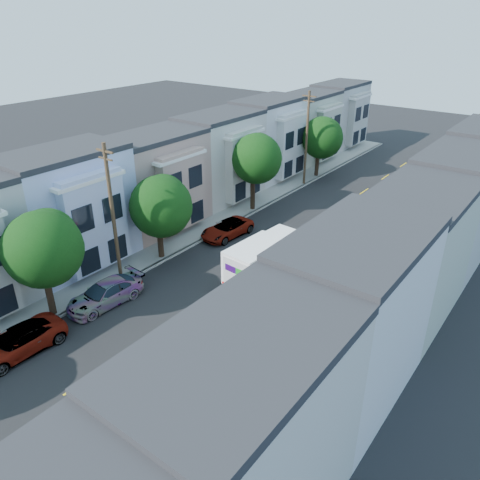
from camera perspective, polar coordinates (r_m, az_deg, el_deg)
The scene contains 25 objects.
ground at distance 29.68m, azimuth -9.27°, elevation -10.48°, with size 160.00×160.00×0.00m, color black.
road_slab at distance 39.77m, azimuth 6.25°, elevation -0.11°, with size 12.00×70.00×0.02m, color black.
curb_left at distance 42.80m, azimuth -0.67°, elevation 2.14°, with size 0.30×70.00×0.15m, color gray.
curb_right at distance 37.41m, azimuth 14.19°, elevation -2.50°, with size 0.30×70.00×0.15m, color gray.
sidewalk_left at distance 43.54m, azimuth -2.03°, elevation 2.56°, with size 2.60×70.00×0.15m, color gray.
sidewalk_right at distance 37.02m, azimuth 16.01°, elevation -3.07°, with size 2.60×70.00×0.15m, color gray.
centerline at distance 39.77m, azimuth 6.25°, elevation -0.12°, with size 0.12×70.00×0.01m, color gold.
townhouse_row_left at distance 45.87m, azimuth -5.73°, elevation 3.61°, with size 5.00×70.00×8.50m, color #B1B8A4.
townhouse_row_right at distance 36.17m, azimuth 21.54°, elevation -4.86°, with size 5.00×70.00×8.50m, color #B1B8A4.
tree_b at distance 30.07m, azimuth -22.95°, elevation -1.02°, with size 4.70×4.70×7.22m.
tree_c at distance 35.33m, azimuth -9.71°, elevation 4.06°, with size 4.70×4.70×6.81m.
tree_d at distance 43.88m, azimuth 1.94°, elevation 9.87°, with size 4.70×4.70×7.56m.
tree_e at distance 54.65m, azimuth 9.88°, elevation 12.18°, with size 4.70×4.70×6.98m.
tree_far_r at distance 49.15m, azimuth 22.79°, elevation 7.88°, with size 3.10×3.10×5.34m.
utility_pole_near at distance 32.53m, azimuth -15.22°, elevation 2.84°, with size 1.60×0.26×10.00m.
utility_pole_far at distance 51.61m, azimuth 8.12°, elevation 12.10°, with size 1.60×0.26×10.00m.
fedex_truck at distance 33.13m, azimuth 3.05°, elevation -2.29°, with size 2.54×6.59×3.16m.
lead_sedan at distance 39.07m, azimuth 8.93°, elevation 0.26°, with size 1.54×4.03×1.31m, color black.
parked_left_b at distance 29.79m, azimuth -25.52°, elevation -11.15°, with size 2.47×5.35×1.49m, color black.
parked_left_c at distance 32.23m, azimuth -16.10°, elevation -6.33°, with size 2.16×5.15×1.54m, color #B3B9BD.
parked_left_d at distance 40.08m, azimuth -1.59°, elevation 1.35°, with size 2.30×4.99×1.39m, color #4B0704.
parked_right_a at distance 23.02m, azimuth -13.81°, elevation -21.98°, with size 2.30×4.99×1.39m, color #454546.
parked_right_b at distance 24.61m, azimuth -7.09°, elevation -17.25°, with size 2.02×4.81×1.44m, color white.
parked_right_c at distance 40.03m, azimuth 14.59°, elevation 0.54°, with size 1.62×4.60×1.53m, color black.
parked_right_d at distance 47.85m, azimuth 18.90°, elevation 4.18°, with size 2.37×5.15×1.43m, color black.
Camera 1 is at (17.85, -15.87, 17.60)m, focal length 35.00 mm.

